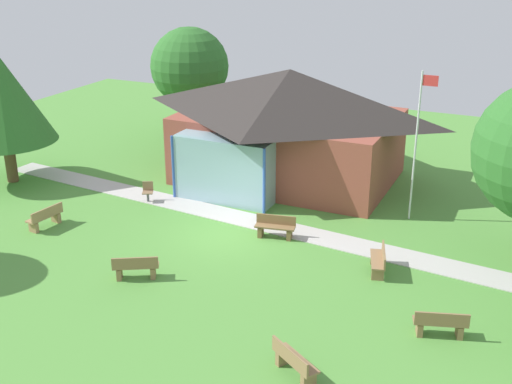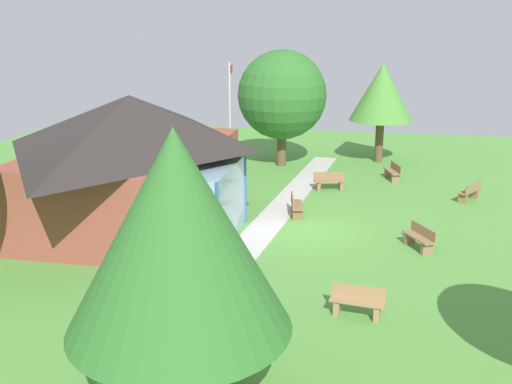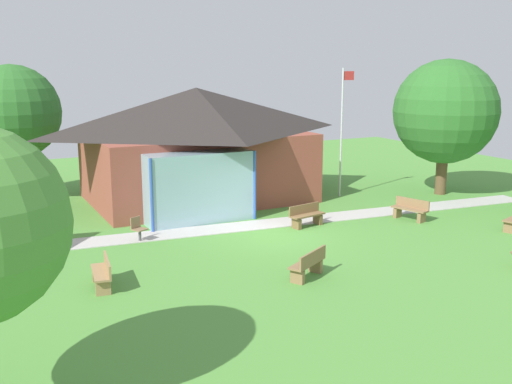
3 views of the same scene
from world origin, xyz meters
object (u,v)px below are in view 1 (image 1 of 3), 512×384
object	(u,v)px
bench_mid_right	(379,261)
bench_front_right	(294,362)
flagpole	(417,140)
tree_behind_pavilion_left	(190,67)
bench_rear_near_path	(275,227)
bench_lawn_far_right	(440,324)
tree_west_hedge	(1,97)
pavilion	(287,123)
bench_mid_left	(45,218)
patio_chair_west	(148,192)
bench_front_center	(136,268)

from	to	relation	value
bench_mid_right	bench_front_right	xyz separation A→B (m)	(-0.56, -6.35, 0.00)
flagpole	tree_behind_pavilion_left	bearing A→B (deg)	155.44
flagpole	bench_rear_near_path	xyz separation A→B (m)	(-4.23, -3.82, -2.86)
bench_front_right	tree_behind_pavilion_left	bearing A→B (deg)	159.40
tree_behind_pavilion_left	bench_front_right	bearing A→B (deg)	-53.29
bench_lawn_far_right	tree_west_hedge	size ratio (longest dim) A/B	0.26
bench_front_right	tree_west_hedge	xyz separation A→B (m)	(-17.03, 7.91, 3.55)
bench_mid_right	flagpole	bearing A→B (deg)	-16.75
bench_rear_near_path	bench_front_right	distance (m)	8.25
tree_behind_pavilion_left	tree_west_hedge	xyz separation A→B (m)	(-4.05, -9.50, -0.03)
flagpole	bench_rear_near_path	size ratio (longest dim) A/B	3.82
bench_lawn_far_right	tree_behind_pavilion_left	distance (m)	21.66
pavilion	tree_west_hedge	size ratio (longest dim) A/B	1.74
bench_rear_near_path	bench_front_right	bearing A→B (deg)	105.55
flagpole	bench_mid_left	world-z (taller)	flagpole
bench_front_right	tree_west_hedge	distance (m)	19.11
bench_rear_near_path	bench_mid_left	size ratio (longest dim) A/B	1.01
tree_west_hedge	pavilion	bearing A→B (deg)	26.29
patio_chair_west	tree_behind_pavilion_left	size ratio (longest dim) A/B	0.14
flagpole	bench_front_right	world-z (taller)	flagpole
bench_mid_right	bench_front_right	size ratio (longest dim) A/B	1.04
bench_lawn_far_right	bench_rear_near_path	bearing A→B (deg)	131.04
pavilion	bench_rear_near_path	bearing A→B (deg)	-71.42
bench_front_right	flagpole	bearing A→B (deg)	119.80
bench_rear_near_path	bench_lawn_far_right	bearing A→B (deg)	138.16
bench_front_center	tree_west_hedge	bearing A→B (deg)	123.21
pavilion	tree_behind_pavilion_left	distance (m)	8.36
bench_front_right	tree_west_hedge	bearing A→B (deg)	-172.22
pavilion	bench_front_right	world-z (taller)	pavilion
pavilion	bench_lawn_far_right	xyz separation A→B (m)	(8.80, -10.17, -2.24)
bench_mid_right	bench_front_center	xyz separation A→B (m)	(-7.13, -3.78, 0.00)
bench_lawn_far_right	tree_west_hedge	world-z (taller)	tree_west_hedge
flagpole	bench_mid_right	size ratio (longest dim) A/B	3.80
bench_rear_near_path	bench_mid_right	size ratio (longest dim) A/B	1.00
flagpole	bench_rear_near_path	bearing A→B (deg)	-137.87
flagpole	bench_front_center	world-z (taller)	flagpole
bench_mid_right	tree_behind_pavilion_left	xyz separation A→B (m)	(-13.54, 11.06, 3.58)
flagpole	tree_behind_pavilion_left	distance (m)	14.91
bench_front_center	bench_front_right	bearing A→B (deg)	-51.05
flagpole	bench_lawn_far_right	distance (m)	8.76
pavilion	bench_front_center	size ratio (longest dim) A/B	6.84
flagpole	bench_mid_right	bearing A→B (deg)	-90.13
bench_rear_near_path	patio_chair_west	bearing A→B (deg)	-19.90
patio_chair_west	tree_behind_pavilion_left	xyz separation A→B (m)	(-3.02, 9.00, 3.57)
pavilion	patio_chair_west	xyz separation A→B (m)	(-4.25, -5.09, -2.23)
bench_lawn_far_right	bench_front_center	size ratio (longest dim) A/B	1.03
bench_rear_near_path	patio_chair_west	xyz separation A→B (m)	(-6.31, 1.01, 0.01)
bench_mid_left	tree_west_hedge	world-z (taller)	tree_west_hedge
patio_chair_west	tree_west_hedge	xyz separation A→B (m)	(-7.07, -0.50, 3.53)
bench_mid_right	bench_mid_left	world-z (taller)	same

